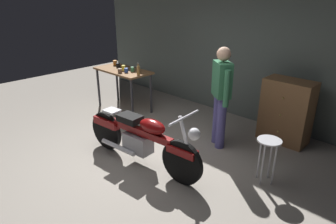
{
  "coord_description": "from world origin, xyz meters",
  "views": [
    {
      "loc": [
        3.1,
        -2.49,
        2.46
      ],
      "look_at": [
        0.02,
        0.7,
        0.65
      ],
      "focal_mm": 31.84,
      "sensor_mm": 36.0,
      "label": 1
    }
  ],
  "objects_px": {
    "person_standing": "(221,93)",
    "shop_stool": "(268,149)",
    "motorcycle": "(141,138)",
    "wooden_dresser": "(286,111)",
    "mug_blue_enamel": "(126,70)",
    "mug_orange_travel": "(115,63)",
    "mug_brown_stoneware": "(120,71)",
    "bottle": "(138,70)",
    "mug_black_matte": "(118,65)",
    "mug_yellow_tall": "(124,68)",
    "mug_green_speckled": "(132,69)"
  },
  "relations": [
    {
      "from": "person_standing",
      "to": "mug_brown_stoneware",
      "type": "xyz_separation_m",
      "value": [
        -2.3,
        -0.27,
        0.02
      ]
    },
    {
      "from": "shop_stool",
      "to": "person_standing",
      "type": "bearing_deg",
      "value": 158.41
    },
    {
      "from": "shop_stool",
      "to": "mug_brown_stoneware",
      "type": "relative_size",
      "value": 5.52
    },
    {
      "from": "mug_orange_travel",
      "to": "mug_yellow_tall",
      "type": "bearing_deg",
      "value": -18.06
    },
    {
      "from": "mug_brown_stoneware",
      "to": "mug_black_matte",
      "type": "xyz_separation_m",
      "value": [
        -0.41,
        0.26,
        0.0
      ]
    },
    {
      "from": "person_standing",
      "to": "mug_yellow_tall",
      "type": "xyz_separation_m",
      "value": [
        -2.4,
        -0.1,
        0.03
      ]
    },
    {
      "from": "mug_black_matte",
      "to": "mug_orange_travel",
      "type": "xyz_separation_m",
      "value": [
        -0.21,
        0.08,
        0.01
      ]
    },
    {
      "from": "motorcycle",
      "to": "shop_stool",
      "type": "bearing_deg",
      "value": 25.05
    },
    {
      "from": "shop_stool",
      "to": "mug_yellow_tall",
      "type": "height_order",
      "value": "mug_yellow_tall"
    },
    {
      "from": "mug_yellow_tall",
      "to": "mug_orange_travel",
      "type": "xyz_separation_m",
      "value": [
        -0.52,
        0.17,
        -0.0
      ]
    },
    {
      "from": "person_standing",
      "to": "mug_brown_stoneware",
      "type": "height_order",
      "value": "person_standing"
    },
    {
      "from": "wooden_dresser",
      "to": "mug_orange_travel",
      "type": "height_order",
      "value": "wooden_dresser"
    },
    {
      "from": "person_standing",
      "to": "bottle",
      "type": "relative_size",
      "value": 6.93
    },
    {
      "from": "mug_black_matte",
      "to": "mug_orange_travel",
      "type": "distance_m",
      "value": 0.22
    },
    {
      "from": "motorcycle",
      "to": "mug_brown_stoneware",
      "type": "distance_m",
      "value": 2.17
    },
    {
      "from": "shop_stool",
      "to": "mug_green_speckled",
      "type": "relative_size",
      "value": 6.1
    },
    {
      "from": "motorcycle",
      "to": "mug_green_speckled",
      "type": "distance_m",
      "value": 2.21
    },
    {
      "from": "shop_stool",
      "to": "mug_blue_enamel",
      "type": "height_order",
      "value": "mug_blue_enamel"
    },
    {
      "from": "wooden_dresser",
      "to": "mug_orange_travel",
      "type": "distance_m",
      "value": 3.76
    },
    {
      "from": "wooden_dresser",
      "to": "motorcycle",
      "type": "bearing_deg",
      "value": -118.12
    },
    {
      "from": "wooden_dresser",
      "to": "bottle",
      "type": "xyz_separation_m",
      "value": [
        -2.62,
        -1.04,
        0.45
      ]
    },
    {
      "from": "mug_yellow_tall",
      "to": "bottle",
      "type": "height_order",
      "value": "bottle"
    },
    {
      "from": "mug_orange_travel",
      "to": "bottle",
      "type": "distance_m",
      "value": 1.04
    },
    {
      "from": "wooden_dresser",
      "to": "mug_orange_travel",
      "type": "bearing_deg",
      "value": -166.86
    },
    {
      "from": "mug_yellow_tall",
      "to": "mug_blue_enamel",
      "type": "bearing_deg",
      "value": -20.15
    },
    {
      "from": "shop_stool",
      "to": "mug_orange_travel",
      "type": "relative_size",
      "value": 5.27
    },
    {
      "from": "shop_stool",
      "to": "mug_black_matte",
      "type": "relative_size",
      "value": 5.78
    },
    {
      "from": "mug_green_speckled",
      "to": "mug_blue_enamel",
      "type": "xyz_separation_m",
      "value": [
        -0.04,
        -0.13,
        -0.0
      ]
    },
    {
      "from": "motorcycle",
      "to": "shop_stool",
      "type": "distance_m",
      "value": 1.79
    },
    {
      "from": "wooden_dresser",
      "to": "mug_yellow_tall",
      "type": "height_order",
      "value": "wooden_dresser"
    },
    {
      "from": "person_standing",
      "to": "mug_orange_travel",
      "type": "distance_m",
      "value": 2.91
    },
    {
      "from": "shop_stool",
      "to": "mug_orange_travel",
      "type": "xyz_separation_m",
      "value": [
        -4.0,
        0.5,
        0.46
      ]
    },
    {
      "from": "mug_blue_enamel",
      "to": "bottle",
      "type": "relative_size",
      "value": 0.45
    },
    {
      "from": "person_standing",
      "to": "shop_stool",
      "type": "xyz_separation_m",
      "value": [
        1.09,
        -0.43,
        -0.43
      ]
    },
    {
      "from": "shop_stool",
      "to": "mug_green_speckled",
      "type": "height_order",
      "value": "mug_green_speckled"
    },
    {
      "from": "motorcycle",
      "to": "mug_blue_enamel",
      "type": "xyz_separation_m",
      "value": [
        -1.76,
        1.17,
        0.49
      ]
    },
    {
      "from": "mug_yellow_tall",
      "to": "wooden_dresser",
      "type": "bearing_deg",
      "value": 18.05
    },
    {
      "from": "person_standing",
      "to": "wooden_dresser",
      "type": "xyz_separation_m",
      "value": [
        0.73,
        0.92,
        -0.38
      ]
    },
    {
      "from": "mug_green_speckled",
      "to": "bottle",
      "type": "relative_size",
      "value": 0.44
    },
    {
      "from": "mug_orange_travel",
      "to": "motorcycle",
      "type": "bearing_deg",
      "value": -29.73
    },
    {
      "from": "wooden_dresser",
      "to": "mug_black_matte",
      "type": "bearing_deg",
      "value": -164.89
    },
    {
      "from": "person_standing",
      "to": "mug_orange_travel",
      "type": "xyz_separation_m",
      "value": [
        -2.91,
        0.07,
        0.03
      ]
    },
    {
      "from": "wooden_dresser",
      "to": "mug_blue_enamel",
      "type": "xyz_separation_m",
      "value": [
        -2.96,
        -1.08,
        0.39
      ]
    },
    {
      "from": "mug_orange_travel",
      "to": "mug_blue_enamel",
      "type": "bearing_deg",
      "value": -18.56
    },
    {
      "from": "motorcycle",
      "to": "person_standing",
      "type": "height_order",
      "value": "person_standing"
    },
    {
      "from": "mug_yellow_tall",
      "to": "mug_orange_travel",
      "type": "distance_m",
      "value": 0.54
    },
    {
      "from": "mug_yellow_tall",
      "to": "mug_blue_enamel",
      "type": "relative_size",
      "value": 1.02
    },
    {
      "from": "mug_yellow_tall",
      "to": "mug_blue_enamel",
      "type": "height_order",
      "value": "mug_yellow_tall"
    },
    {
      "from": "mug_brown_stoneware",
      "to": "mug_black_matte",
      "type": "relative_size",
      "value": 1.05
    },
    {
      "from": "mug_brown_stoneware",
      "to": "mug_black_matte",
      "type": "distance_m",
      "value": 0.49
    }
  ]
}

